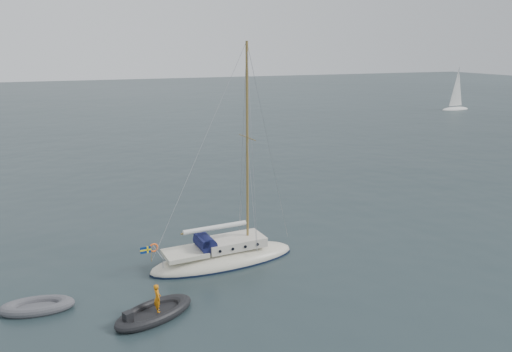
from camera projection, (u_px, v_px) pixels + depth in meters
name	position (u px, v px, depth m)	size (l,w,h in m)	color
ground	(255.00, 256.00, 27.29)	(300.00, 300.00, 0.00)	black
sailboat	(223.00, 246.00, 26.24)	(8.35, 2.51, 11.89)	beige
dinghy	(37.00, 306.00, 21.60)	(3.12, 1.41, 0.45)	#54555A
rib	(154.00, 312.00, 21.09)	(3.71, 1.69, 1.45)	black
distant_yacht_b	(457.00, 91.00, 87.57)	(5.90, 3.15, 7.82)	silver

